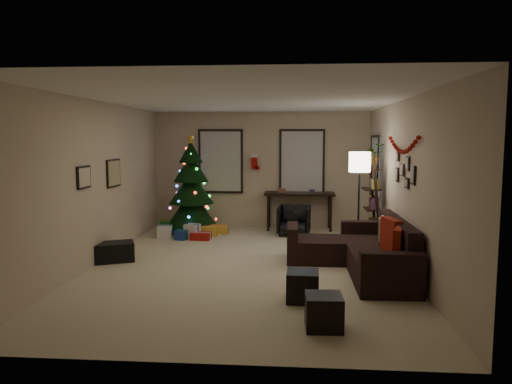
% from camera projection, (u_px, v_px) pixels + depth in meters
% --- Properties ---
extents(floor, '(7.00, 7.00, 0.00)m').
position_uv_depth(floor, '(247.00, 265.00, 7.88)').
color(floor, beige).
rests_on(floor, ground).
extents(ceiling, '(7.00, 7.00, 0.00)m').
position_uv_depth(ceiling, '(247.00, 99.00, 7.58)').
color(ceiling, white).
rests_on(ceiling, floor).
extents(wall_back, '(5.00, 0.00, 5.00)m').
position_uv_depth(wall_back, '(261.00, 170.00, 11.20)').
color(wall_back, '#C8B398').
rests_on(wall_back, floor).
extents(wall_front, '(5.00, 0.00, 5.00)m').
position_uv_depth(wall_front, '(210.00, 220.00, 4.26)').
color(wall_front, '#C8B398').
rests_on(wall_front, floor).
extents(wall_left, '(0.00, 7.00, 7.00)m').
position_uv_depth(wall_left, '(97.00, 183.00, 7.92)').
color(wall_left, '#C8B398').
rests_on(wall_left, floor).
extents(wall_right, '(0.00, 7.00, 7.00)m').
position_uv_depth(wall_right, '(405.00, 185.00, 7.54)').
color(wall_right, '#C8B398').
rests_on(wall_right, floor).
extents(window_back_left, '(1.05, 0.06, 1.50)m').
position_uv_depth(window_back_left, '(221.00, 161.00, 11.22)').
color(window_back_left, '#728CB2').
rests_on(window_back_left, wall_back).
extents(window_back_right, '(1.05, 0.06, 1.50)m').
position_uv_depth(window_back_right, '(302.00, 162.00, 11.08)').
color(window_back_right, '#728CB2').
rests_on(window_back_right, wall_back).
extents(window_right_wall, '(0.06, 0.90, 1.30)m').
position_uv_depth(window_right_wall, '(375.00, 166.00, 10.06)').
color(window_right_wall, '#728CB2').
rests_on(window_right_wall, wall_right).
extents(christmas_tree, '(1.19, 1.19, 2.22)m').
position_uv_depth(christmas_tree, '(191.00, 192.00, 10.55)').
color(christmas_tree, black).
rests_on(christmas_tree, floor).
extents(presents, '(1.50, 1.01, 0.30)m').
position_uv_depth(presents, '(191.00, 231.00, 10.19)').
color(presents, silver).
rests_on(presents, floor).
extents(sofa, '(1.79, 2.61, 0.85)m').
position_uv_depth(sofa, '(363.00, 253.00, 7.57)').
color(sofa, black).
rests_on(sofa, floor).
extents(pillow_red_a, '(0.24, 0.42, 0.41)m').
position_uv_depth(pillow_red_a, '(399.00, 242.00, 6.63)').
color(pillow_red_a, maroon).
rests_on(pillow_red_a, sofa).
extents(pillow_red_b, '(0.24, 0.52, 0.50)m').
position_uv_depth(pillow_red_b, '(391.00, 235.00, 7.14)').
color(pillow_red_b, maroon).
rests_on(pillow_red_b, sofa).
extents(pillow_cream, '(0.23, 0.40, 0.38)m').
position_uv_depth(pillow_cream, '(383.00, 228.00, 7.74)').
color(pillow_cream, beige).
rests_on(pillow_cream, sofa).
extents(ottoman_near, '(0.42, 0.42, 0.38)m').
position_uv_depth(ottoman_near, '(303.00, 286.00, 6.13)').
color(ottoman_near, black).
rests_on(ottoman_near, floor).
extents(ottoman_far, '(0.41, 0.41, 0.38)m').
position_uv_depth(ottoman_far, '(324.00, 312.00, 5.22)').
color(ottoman_far, black).
rests_on(ottoman_far, floor).
extents(desk, '(1.59, 0.57, 0.86)m').
position_uv_depth(desk, '(299.00, 197.00, 10.92)').
color(desk, black).
rests_on(desk, floor).
extents(desk_chair, '(0.68, 0.64, 0.65)m').
position_uv_depth(desk_chair, '(294.00, 220.00, 10.33)').
color(desk_chair, black).
rests_on(desk_chair, floor).
extents(bookshelf, '(0.30, 0.52, 1.75)m').
position_uv_depth(bookshelf, '(374.00, 203.00, 9.20)').
color(bookshelf, black).
rests_on(bookshelf, floor).
extents(potted_plant, '(0.59, 0.54, 0.55)m').
position_uv_depth(potted_plant, '(374.00, 151.00, 9.20)').
color(potted_plant, '#4C4C4C').
rests_on(potted_plant, bookshelf).
extents(floor_lamp, '(0.39, 0.39, 1.84)m').
position_uv_depth(floor_lamp, '(360.00, 169.00, 8.70)').
color(floor_lamp, black).
rests_on(floor_lamp, floor).
extents(art_map, '(0.04, 0.60, 0.50)m').
position_uv_depth(art_map, '(114.00, 173.00, 8.59)').
color(art_map, black).
rests_on(art_map, wall_left).
extents(art_abstract, '(0.04, 0.45, 0.35)m').
position_uv_depth(art_abstract, '(84.00, 177.00, 7.37)').
color(art_abstract, black).
rests_on(art_abstract, wall_left).
extents(gallery, '(0.03, 1.25, 0.54)m').
position_uv_depth(gallery, '(405.00, 171.00, 7.45)').
color(gallery, black).
rests_on(gallery, wall_right).
extents(garland, '(0.08, 1.90, 0.30)m').
position_uv_depth(garland, '(403.00, 144.00, 7.49)').
color(garland, '#A5140C').
rests_on(garland, wall_right).
extents(stocking_left, '(0.20, 0.05, 0.36)m').
position_uv_depth(stocking_left, '(255.00, 161.00, 11.05)').
color(stocking_left, '#990F0C').
rests_on(stocking_left, wall_back).
extents(stocking_right, '(0.20, 0.05, 0.36)m').
position_uv_depth(stocking_right, '(269.00, 161.00, 11.24)').
color(stocking_right, '#990F0C').
rests_on(stocking_right, wall_back).
extents(storage_bin, '(0.76, 0.65, 0.32)m').
position_uv_depth(storage_bin, '(114.00, 252.00, 8.13)').
color(storage_bin, black).
rests_on(storage_bin, floor).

